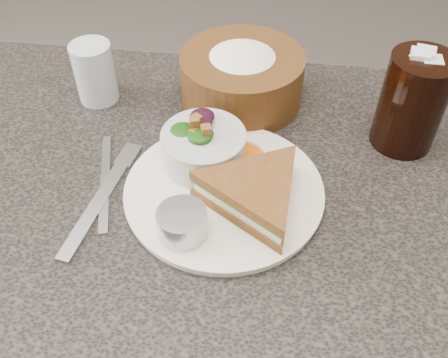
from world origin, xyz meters
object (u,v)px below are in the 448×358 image
dining_table (226,332)px  cola_glass (413,99)px  salad_bowl (204,143)px  water_glass (95,73)px  bread_basket (242,70)px  dressing_ramekin (182,223)px  dinner_plate (224,191)px  sandwich (256,193)px

dining_table → cola_glass: (0.25, 0.15, 0.45)m
salad_bowl → water_glass: (-0.20, 0.14, 0.00)m
dining_table → bread_basket: size_ratio=5.08×
salad_bowl → dressing_ramekin: 0.13m
dining_table → salad_bowl: salad_bowl is taller
dining_table → water_glass: size_ratio=10.19×
dinner_plate → cola_glass: bearing=29.9°
dining_table → cola_glass: size_ratio=6.43×
cola_glass → water_glass: size_ratio=1.58×
dining_table → dressing_ramekin: size_ratio=16.04×
dinner_plate → salad_bowl: salad_bowl is taller
salad_bowl → bread_basket: 0.17m
dining_table → dressing_ramekin: (-0.05, -0.07, 0.41)m
water_glass → dining_table: bearing=-40.2°
dining_table → sandwich: size_ratio=5.78×
dressing_ramekin → cola_glass: size_ratio=0.40×
dinner_plate → sandwich: size_ratio=1.54×
salad_bowl → dressing_ramekin: (-0.01, -0.13, -0.02)m
dining_table → bread_basket: bearing=91.0°
dining_table → dinner_plate: (-0.00, 0.01, 0.38)m
dinner_plate → bread_basket: (0.00, 0.22, 0.05)m
dining_table → bread_basket: (-0.00, 0.23, 0.43)m
sandwich → water_glass: water_glass is taller
salad_bowl → cola_glass: (0.29, 0.09, 0.03)m
sandwich → bread_basket: 0.25m
salad_bowl → dressing_ramekin: salad_bowl is taller
salad_bowl → cola_glass: bearing=18.1°
salad_bowl → bread_basket: bearing=77.9°
dressing_ramekin → bread_basket: 0.30m
dressing_ramekin → cola_glass: 0.37m
salad_bowl → dinner_plate: bearing=-55.3°
dining_table → salad_bowl: bearing=122.9°
dressing_ramekin → dinner_plate: bearing=63.3°
dinner_plate → bread_basket: 0.22m
sandwich → cola_glass: (0.21, 0.17, 0.04)m
sandwich → water_glass: (-0.28, 0.22, 0.01)m
cola_glass → salad_bowl: bearing=-161.9°
dining_table → sandwich: bearing=-18.7°
salad_bowl → water_glass: bearing=144.8°
dinner_plate → dining_table: bearing=-66.6°
salad_bowl → water_glass: water_glass is taller
salad_bowl → dining_table: bearing=-57.1°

